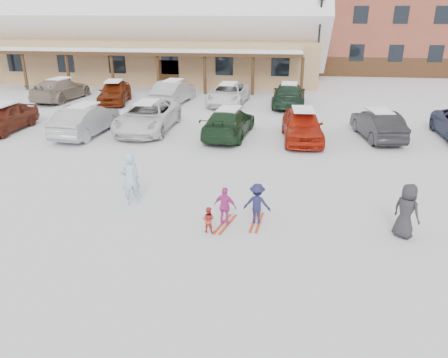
# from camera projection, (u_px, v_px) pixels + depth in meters

# --- Properties ---
(ground) EXTENTS (160.00, 160.00, 0.00)m
(ground) POSITION_uv_depth(u_px,v_px,m) (211.00, 220.00, 13.67)
(ground) COLOR silver
(ground) RESTS_ON ground
(day_lodge) EXTENTS (29.12, 12.50, 10.38)m
(day_lodge) POSITION_uv_depth(u_px,v_px,m) (158.00, 33.00, 39.02)
(day_lodge) COLOR tan
(day_lodge) RESTS_ON ground
(lamp_post) EXTENTS (0.50, 0.25, 6.87)m
(lamp_post) POSITION_uv_depth(u_px,v_px,m) (319.00, 39.00, 33.65)
(lamp_post) COLOR black
(lamp_post) RESTS_ON ground
(conifer_2) EXTENTS (5.28, 5.28, 12.24)m
(conifer_2) POSITION_uv_depth(u_px,v_px,m) (19.00, 1.00, 53.31)
(conifer_2) COLOR black
(conifer_2) RESTS_ON ground
(conifer_3) EXTENTS (3.96, 3.96, 9.18)m
(conifer_3) POSITION_uv_depth(u_px,v_px,m) (316.00, 16.00, 51.67)
(conifer_3) COLOR black
(conifer_3) RESTS_ON ground
(adult_skier) EXTENTS (0.78, 0.73, 1.78)m
(adult_skier) POSITION_uv_depth(u_px,v_px,m) (130.00, 179.00, 14.48)
(adult_skier) COLOR #A1C8DC
(adult_skier) RESTS_ON ground
(toddler_red) EXTENTS (0.44, 0.37, 0.81)m
(toddler_red) POSITION_uv_depth(u_px,v_px,m) (208.00, 220.00, 12.80)
(toddler_red) COLOR red
(toddler_red) RESTS_ON ground
(child_navy) EXTENTS (0.88, 0.56, 1.30)m
(child_navy) POSITION_uv_depth(u_px,v_px,m) (257.00, 204.00, 13.25)
(child_navy) COLOR #1B1B45
(child_navy) RESTS_ON ground
(skis_child_navy) EXTENTS (0.34, 1.41, 0.03)m
(skis_child_navy) POSITION_uv_depth(u_px,v_px,m) (256.00, 222.00, 13.48)
(skis_child_navy) COLOR #B93A1A
(skis_child_navy) RESTS_ON ground
(child_magenta) EXTENTS (0.77, 0.47, 1.23)m
(child_magenta) POSITION_uv_depth(u_px,v_px,m) (225.00, 206.00, 13.15)
(child_magenta) COLOR #C73491
(child_magenta) RESTS_ON ground
(skis_child_magenta) EXTENTS (0.55, 1.40, 0.03)m
(skis_child_magenta) POSITION_uv_depth(u_px,v_px,m) (225.00, 224.00, 13.37)
(skis_child_magenta) COLOR #B93A1A
(skis_child_magenta) RESTS_ON ground
(bystander_dark) EXTENTS (0.92, 0.94, 1.63)m
(bystander_dark) POSITION_uv_depth(u_px,v_px,m) (406.00, 211.00, 12.40)
(bystander_dark) COLOR #28272A
(bystander_dark) RESTS_ON ground
(parked_car_0) EXTENTS (1.88, 4.35, 1.46)m
(parked_car_0) POSITION_uv_depth(u_px,v_px,m) (5.00, 117.00, 23.14)
(parked_car_0) COLOR #602416
(parked_car_0) RESTS_ON ground
(parked_car_1) EXTENTS (2.07, 4.87, 1.56)m
(parked_car_1) POSITION_uv_depth(u_px,v_px,m) (86.00, 120.00, 22.43)
(parked_car_1) COLOR #9F9FA3
(parked_car_1) RESTS_ON ground
(parked_car_2) EXTENTS (2.66, 5.59, 1.54)m
(parked_car_2) POSITION_uv_depth(u_px,v_px,m) (148.00, 116.00, 23.20)
(parked_car_2) COLOR white
(parked_car_2) RESTS_ON ground
(parked_car_3) EXTENTS (2.58, 5.13, 1.43)m
(parked_car_3) POSITION_uv_depth(u_px,v_px,m) (229.00, 123.00, 22.19)
(parked_car_3) COLOR #19331C
(parked_car_3) RESTS_ON ground
(parked_car_4) EXTENTS (2.08, 4.71, 1.57)m
(parked_car_4) POSITION_uv_depth(u_px,v_px,m) (302.00, 125.00, 21.46)
(parked_car_4) COLOR #AE200D
(parked_car_4) RESTS_ON ground
(parked_car_5) EXTENTS (2.15, 4.50, 1.42)m
(parked_car_5) POSITION_uv_depth(u_px,v_px,m) (378.00, 125.00, 21.82)
(parked_car_5) COLOR black
(parked_car_5) RESTS_ON ground
(parked_car_7) EXTENTS (2.79, 5.46, 1.52)m
(parked_car_7) POSITION_uv_depth(u_px,v_px,m) (61.00, 89.00, 30.77)
(parked_car_7) COLOR gray
(parked_car_7) RESTS_ON ground
(parked_car_8) EXTENTS (2.45, 4.66, 1.51)m
(parked_car_8) POSITION_uv_depth(u_px,v_px,m) (114.00, 92.00, 29.84)
(parked_car_8) COLOR #66200A
(parked_car_8) RESTS_ON ground
(parked_car_9) EXTENTS (2.27, 4.94, 1.57)m
(parked_car_9) POSITION_uv_depth(u_px,v_px,m) (174.00, 92.00, 29.73)
(parked_car_9) COLOR #9C9DA0
(parked_car_9) RESTS_ON ground
(parked_car_10) EXTENTS (2.78, 5.25, 1.41)m
(parked_car_10) POSITION_uv_depth(u_px,v_px,m) (228.00, 94.00, 29.50)
(parked_car_10) COLOR white
(parked_car_10) RESTS_ON ground
(parked_car_11) EXTENTS (2.35, 5.25, 1.50)m
(parked_car_11) POSITION_uv_depth(u_px,v_px,m) (289.00, 95.00, 28.93)
(parked_car_11) COLOR #193020
(parked_car_11) RESTS_ON ground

